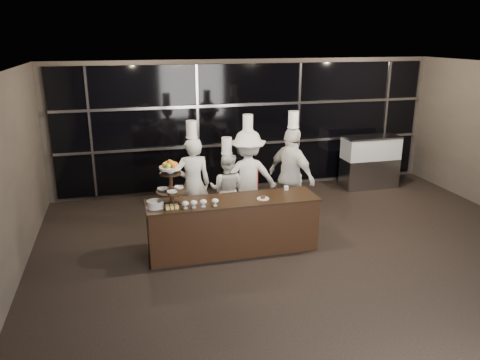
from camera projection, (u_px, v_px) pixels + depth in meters
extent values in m
plane|color=black|center=(342.00, 293.00, 6.65)|extent=(10.00, 10.00, 0.00)
plane|color=black|center=(358.00, 78.00, 5.76)|extent=(10.00, 10.00, 0.00)
plane|color=#473F38|center=(248.00, 125.00, 10.83)|extent=(9.00, 0.00, 9.00)
cube|color=black|center=(249.00, 126.00, 10.77)|extent=(8.60, 0.04, 2.80)
cube|color=#A5A5AA|center=(250.00, 143.00, 10.84)|extent=(8.60, 0.06, 0.06)
cube|color=#A5A5AA|center=(250.00, 105.00, 10.58)|extent=(8.60, 0.06, 0.06)
cube|color=#A5A5AA|center=(91.00, 134.00, 9.90)|extent=(0.05, 0.05, 2.80)
cube|color=#A5A5AA|center=(198.00, 129.00, 10.46)|extent=(0.05, 0.05, 2.80)
cube|color=#A5A5AA|center=(298.00, 124.00, 11.03)|extent=(0.05, 0.05, 2.80)
cube|color=#A5A5AA|center=(385.00, 120.00, 11.58)|extent=(0.05, 0.05, 2.80)
cube|color=black|center=(233.00, 226.00, 7.82)|extent=(2.80, 0.70, 0.90)
cube|color=black|center=(233.00, 200.00, 7.68)|extent=(2.84, 0.74, 0.03)
cylinder|color=black|center=(172.00, 204.00, 7.44)|extent=(0.24, 0.24, 0.03)
cylinder|color=black|center=(171.00, 184.00, 7.34)|extent=(0.06, 0.06, 0.70)
cylinder|color=black|center=(171.00, 192.00, 7.37)|extent=(0.48, 0.48, 0.02)
cylinder|color=black|center=(170.00, 174.00, 7.29)|extent=(0.34, 0.34, 0.02)
cylinder|color=white|center=(170.00, 171.00, 7.27)|extent=(0.10, 0.10, 0.06)
cylinder|color=white|center=(170.00, 168.00, 7.26)|extent=(0.34, 0.34, 0.04)
sphere|color=orange|center=(175.00, 165.00, 7.26)|extent=(0.09, 0.09, 0.09)
sphere|color=#7FBB30|center=(172.00, 164.00, 7.32)|extent=(0.09, 0.09, 0.09)
sphere|color=orange|center=(167.00, 164.00, 7.30)|extent=(0.09, 0.09, 0.09)
sphere|color=gold|center=(165.00, 165.00, 7.22)|extent=(0.09, 0.09, 0.09)
sphere|color=#85C232|center=(168.00, 166.00, 7.17)|extent=(0.09, 0.09, 0.09)
sphere|color=orange|center=(173.00, 166.00, 7.19)|extent=(0.09, 0.09, 0.09)
sphere|color=orange|center=(170.00, 162.00, 7.23)|extent=(0.09, 0.09, 0.09)
imported|color=white|center=(163.00, 189.00, 7.39)|extent=(0.16, 0.16, 0.04)
imported|color=white|center=(179.00, 188.00, 7.45)|extent=(0.15, 0.15, 0.05)
imported|color=white|center=(172.00, 192.00, 7.25)|extent=(0.16, 0.16, 0.04)
cylinder|color=silver|center=(185.00, 208.00, 7.28)|extent=(0.07, 0.07, 0.01)
cylinder|color=silver|center=(185.00, 206.00, 7.27)|extent=(0.02, 0.02, 0.05)
ellipsoid|color=silver|center=(185.00, 203.00, 7.26)|extent=(0.11, 0.11, 0.08)
ellipsoid|color=green|center=(185.00, 203.00, 7.25)|extent=(0.08, 0.08, 0.05)
cylinder|color=silver|center=(194.00, 207.00, 7.31)|extent=(0.07, 0.07, 0.01)
cylinder|color=silver|center=(194.00, 206.00, 7.30)|extent=(0.02, 0.02, 0.05)
ellipsoid|color=silver|center=(194.00, 203.00, 7.29)|extent=(0.11, 0.11, 0.08)
ellipsoid|color=red|center=(194.00, 202.00, 7.29)|extent=(0.08, 0.08, 0.05)
cylinder|color=silver|center=(203.00, 207.00, 7.35)|extent=(0.07, 0.07, 0.01)
cylinder|color=silver|center=(203.00, 205.00, 7.34)|extent=(0.02, 0.02, 0.05)
ellipsoid|color=silver|center=(203.00, 202.00, 7.32)|extent=(0.11, 0.11, 0.08)
ellipsoid|color=beige|center=(203.00, 202.00, 7.32)|extent=(0.08, 0.08, 0.05)
cylinder|color=silver|center=(215.00, 205.00, 7.39)|extent=(0.07, 0.07, 0.01)
cylinder|color=silver|center=(215.00, 204.00, 7.38)|extent=(0.02, 0.02, 0.05)
ellipsoid|color=silver|center=(215.00, 201.00, 7.37)|extent=(0.11, 0.11, 0.08)
ellipsoid|color=#552A1B|center=(215.00, 200.00, 7.37)|extent=(0.08, 0.08, 0.05)
cylinder|color=white|center=(155.00, 207.00, 7.33)|extent=(0.30, 0.30, 0.01)
cylinder|color=silver|center=(155.00, 204.00, 7.31)|extent=(0.26, 0.26, 0.10)
cube|color=#FADA7A|center=(168.00, 208.00, 7.23)|extent=(0.05, 0.06, 0.05)
cube|color=#FADA7A|center=(172.00, 208.00, 7.24)|extent=(0.05, 0.06, 0.05)
cube|color=#FADA7A|center=(177.00, 207.00, 7.26)|extent=(0.05, 0.06, 0.05)
cube|color=#FADA7A|center=(167.00, 206.00, 7.29)|extent=(0.05, 0.06, 0.05)
cube|color=#FADA7A|center=(172.00, 206.00, 7.31)|extent=(0.05, 0.06, 0.05)
cube|color=#FADA7A|center=(176.00, 206.00, 7.32)|extent=(0.05, 0.06, 0.05)
cylinder|color=white|center=(263.00, 199.00, 7.70)|extent=(0.20, 0.20, 0.01)
cylinder|color=#4C2814|center=(263.00, 197.00, 7.69)|extent=(0.08, 0.08, 0.04)
cylinder|color=white|center=(286.00, 188.00, 8.15)|extent=(0.08, 0.08, 0.07)
cube|color=#A5A5AA|center=(369.00, 173.00, 11.20)|extent=(1.31, 0.56, 0.70)
cube|color=silver|center=(371.00, 148.00, 11.02)|extent=(1.31, 0.56, 0.50)
cube|color=#FFC67F|center=(371.00, 148.00, 11.02)|extent=(1.22, 0.47, 0.40)
cube|color=#A5A5AA|center=(372.00, 137.00, 10.94)|extent=(1.33, 0.58, 0.04)
imported|color=silver|center=(193.00, 184.00, 8.58)|extent=(0.65, 0.43, 1.76)
cylinder|color=white|center=(191.00, 129.00, 8.28)|extent=(0.19, 0.19, 0.30)
cylinder|color=white|center=(192.00, 137.00, 8.32)|extent=(0.21, 0.21, 0.03)
imported|color=silver|center=(227.00, 190.00, 8.85)|extent=(0.86, 0.79, 1.41)
cylinder|color=white|center=(227.00, 145.00, 8.60)|extent=(0.19, 0.19, 0.30)
cylinder|color=white|center=(227.00, 153.00, 8.64)|extent=(0.21, 0.21, 0.03)
imported|color=white|center=(248.00, 177.00, 8.90)|extent=(1.25, 0.81, 1.82)
cylinder|color=white|center=(248.00, 122.00, 8.59)|extent=(0.19, 0.19, 0.30)
cylinder|color=white|center=(248.00, 130.00, 8.63)|extent=(0.21, 0.21, 0.03)
cube|color=#9A1C0B|center=(249.00, 179.00, 8.79)|extent=(0.34, 0.03, 0.68)
imported|color=white|center=(291.00, 177.00, 8.83)|extent=(0.90, 1.20, 1.89)
cylinder|color=white|center=(293.00, 119.00, 8.51)|extent=(0.19, 0.19, 0.30)
cylinder|color=white|center=(293.00, 127.00, 8.55)|extent=(0.21, 0.21, 0.03)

